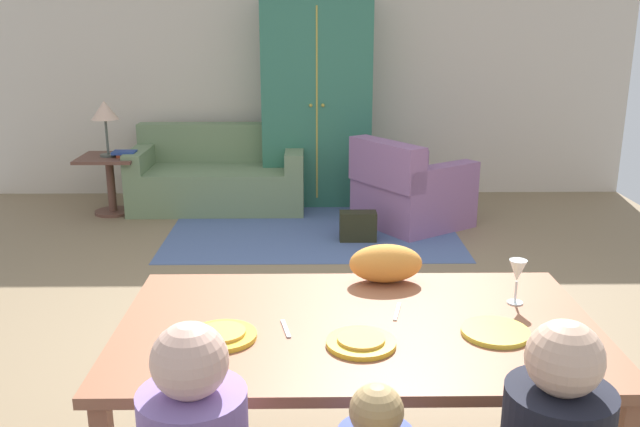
{
  "coord_description": "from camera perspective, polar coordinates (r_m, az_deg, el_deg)",
  "views": [
    {
      "loc": [
        0.04,
        -3.64,
        1.88
      ],
      "look_at": [
        0.08,
        -0.07,
        0.85
      ],
      "focal_mm": 38.18,
      "sensor_mm": 36.0,
      "label": 1
    }
  ],
  "objects": [
    {
      "name": "table_lamp",
      "position": [
        6.91,
        -17.6,
        8.09
      ],
      "size": [
        0.26,
        0.26,
        0.54
      ],
      "color": "#484E44",
      "rests_on": "side_table"
    },
    {
      "name": "plate_near_child",
      "position": [
        2.46,
        3.46,
        -10.76
      ],
      "size": [
        0.25,
        0.25,
        0.02
      ],
      "primitive_type": "cylinder",
      "color": "yellow",
      "rests_on": "dining_table"
    },
    {
      "name": "book_lower",
      "position": [
        6.89,
        -15.66,
        4.73
      ],
      "size": [
        0.22,
        0.16,
        0.03
      ],
      "primitive_type": "cube",
      "color": "#9C3721",
      "rests_on": "side_table"
    },
    {
      "name": "armchair",
      "position": [
        6.39,
        7.47,
        1.81
      ],
      "size": [
        1.19,
        1.19,
        0.82
      ],
      "color": "#8F608A",
      "rests_on": "ground_plane"
    },
    {
      "name": "armoire",
      "position": [
        7.08,
        -0.29,
        9.34
      ],
      "size": [
        1.1,
        0.59,
        2.1
      ],
      "color": "#2F6C53",
      "rests_on": "ground_plane"
    },
    {
      "name": "fork",
      "position": [
        2.57,
        -2.89,
        -9.61
      ],
      "size": [
        0.05,
        0.15,
        0.01
      ],
      "primitive_type": "cube",
      "rotation": [
        0.0,
        0.0,
        0.2
      ],
      "color": "silver",
      "rests_on": "dining_table"
    },
    {
      "name": "pizza_near_man",
      "position": [
        2.52,
        -8.19,
        -9.82
      ],
      "size": [
        0.17,
        0.17,
        0.01
      ],
      "primitive_type": "cylinder",
      "color": "gold",
      "rests_on": "plate_near_man"
    },
    {
      "name": "ground_plane",
      "position": [
        4.61,
        -1.17,
        -8.13
      ],
      "size": [
        6.94,
        6.33,
        0.02
      ],
      "primitive_type": "cube",
      "color": "#836D4F"
    },
    {
      "name": "back_wall",
      "position": [
        7.44,
        -1.08,
        11.98
      ],
      "size": [
        6.94,
        0.1,
        2.7
      ],
      "primitive_type": "cube",
      "color": "beige",
      "rests_on": "ground_plane"
    },
    {
      "name": "cat",
      "position": [
        2.99,
        5.53,
        -4.18
      ],
      "size": [
        0.32,
        0.17,
        0.17
      ],
      "primitive_type": "ellipsoid",
      "rotation": [
        0.0,
        0.0,
        0.02
      ],
      "color": "orange",
      "rests_on": "dining_table"
    },
    {
      "name": "pizza_near_child",
      "position": [
        2.45,
        3.47,
        -10.44
      ],
      "size": [
        0.17,
        0.17,
        0.01
      ],
      "primitive_type": "cylinder",
      "color": "gold",
      "rests_on": "plate_near_child"
    },
    {
      "name": "book_upper",
      "position": [
        6.9,
        -16.09,
        4.94
      ],
      "size": [
        0.22,
        0.16,
        0.03
      ],
      "primitive_type": "cube",
      "color": "navy",
      "rests_on": "book_lower"
    },
    {
      "name": "side_table",
      "position": [
        7.02,
        -17.17,
        2.99
      ],
      "size": [
        0.56,
        0.56,
        0.58
      ],
      "color": "brown",
      "rests_on": "ground_plane"
    },
    {
      "name": "couch",
      "position": [
        7.06,
        -8.42,
        3.0
      ],
      "size": [
        1.73,
        0.86,
        0.82
      ],
      "color": "#6D835C",
      "rests_on": "ground_plane"
    },
    {
      "name": "plate_near_woman",
      "position": [
        2.61,
        14.47,
        -9.58
      ],
      "size": [
        0.25,
        0.25,
        0.02
      ],
      "primitive_type": "cylinder",
      "color": "yellow",
      "rests_on": "dining_table"
    },
    {
      "name": "area_rug",
      "position": [
        6.25,
        -0.62,
        -1.39
      ],
      "size": [
        2.6,
        1.8,
        0.01
      ],
      "primitive_type": "cube",
      "color": "#4B5F8C",
      "rests_on": "ground_plane"
    },
    {
      "name": "wine_glass",
      "position": [
        2.85,
        16.21,
        -4.78
      ],
      "size": [
        0.07,
        0.07,
        0.19
      ],
      "color": "silver",
      "rests_on": "dining_table"
    },
    {
      "name": "dining_table",
      "position": [
        2.65,
        3.15,
        -10.44
      ],
      "size": [
        1.81,
        1.05,
        0.76
      ],
      "color": "#965B3D",
      "rests_on": "ground_plane"
    },
    {
      "name": "knife",
      "position": [
        2.73,
        6.49,
        -8.14
      ],
      "size": [
        0.05,
        0.17,
        0.01
      ],
      "primitive_type": "cube",
      "rotation": [
        0.0,
        0.0,
        -0.23
      ],
      "color": "silver",
      "rests_on": "dining_table"
    },
    {
      "name": "plate_near_man",
      "position": [
        2.53,
        -8.18,
        -10.12
      ],
      "size": [
        0.25,
        0.25,
        0.02
      ],
      "primitive_type": "cylinder",
      "color": "yellow",
      "rests_on": "dining_table"
    },
    {
      "name": "handbag",
      "position": [
        5.94,
        3.2,
        -1.08
      ],
      "size": [
        0.32,
        0.16,
        0.26
      ],
      "primitive_type": "cube",
      "color": "black",
      "rests_on": "ground_plane"
    }
  ]
}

